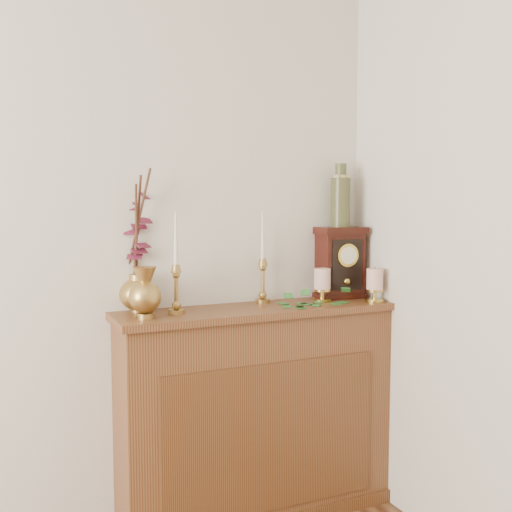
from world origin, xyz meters
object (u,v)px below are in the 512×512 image
candlestick_center (263,273)px  bud_vase (145,293)px  candlestick_left (176,281)px  ginger_jar (138,247)px  mantel_clock (340,263)px  ceramic_vase (340,199)px

candlestick_center → bud_vase: (-0.58, -0.16, -0.03)m
candlestick_left → bud_vase: candlestick_left is taller
ginger_jar → mantel_clock: 0.96m
bud_vase → candlestick_left: bearing=23.0°
ginger_jar → candlestick_left: bearing=-50.1°
ginger_jar → mantel_clock: bearing=-3.6°
bud_vase → ginger_jar: size_ratio=0.34×
candlestick_left → candlestick_center: bearing=13.1°
bud_vase → ginger_jar: (0.02, 0.21, 0.16)m
ceramic_vase → mantel_clock: bearing=-92.6°
bud_vase → mantel_clock: (0.97, 0.15, 0.06)m
ginger_jar → mantel_clock: (0.95, -0.06, -0.10)m
candlestick_center → ginger_jar: 0.57m
candlestick_center → bud_vase: 0.60m
candlestick_left → ceramic_vase: 0.90m
bud_vase → mantel_clock: mantel_clock is taller
mantel_clock → ginger_jar: bearing=179.0°
candlestick_center → mantel_clock: candlestick_center is taller
mantel_clock → ceramic_vase: size_ratio=1.14×
bud_vase → ginger_jar: 0.26m
candlestick_left → bud_vase: bearing=-157.0°
candlestick_left → ginger_jar: bearing=129.9°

